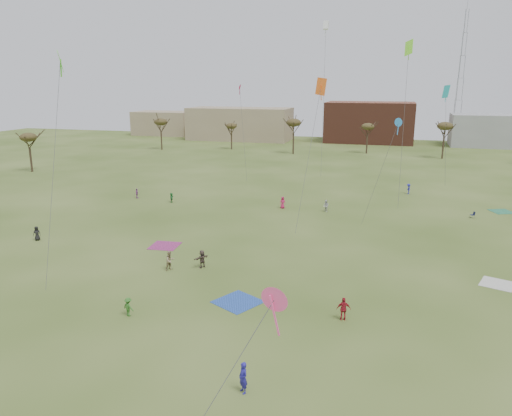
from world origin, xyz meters
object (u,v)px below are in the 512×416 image
(spectator_fore_a, at_px, (344,309))
(radio_tower, at_px, (460,77))
(flyer_near_center, at_px, (128,307))
(camp_chair_right, at_px, (472,216))
(flyer_near_right, at_px, (243,378))

(spectator_fore_a, distance_m, radio_tower, 126.48)
(flyer_near_center, bearing_deg, camp_chair_right, -110.77)
(camp_chair_right, xyz_separation_m, radio_tower, (6.45, 89.72, 18.95))
(flyer_near_center, height_order, camp_chair_right, flyer_near_center)
(spectator_fore_a, bearing_deg, camp_chair_right, -124.73)
(camp_chair_right, bearing_deg, flyer_near_right, -39.50)
(flyer_near_center, bearing_deg, spectator_fore_a, -148.85)
(flyer_near_center, distance_m, radio_tower, 133.79)
(flyer_near_center, distance_m, flyer_near_right, 13.25)
(flyer_near_center, xyz_separation_m, flyer_near_right, (11.45, -6.67, 0.21))
(spectator_fore_a, relative_size, radio_tower, 0.04)
(camp_chair_right, height_order, radio_tower, radio_tower)
(radio_tower, bearing_deg, flyer_near_center, -105.82)
(spectator_fore_a, bearing_deg, flyer_near_right, 53.42)
(flyer_near_center, height_order, radio_tower, radio_tower)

